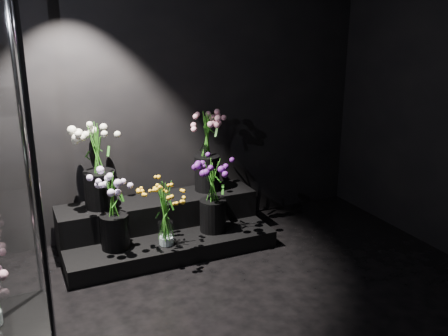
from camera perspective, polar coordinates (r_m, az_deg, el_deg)
floor at (r=3.52m, az=5.62°, el=-18.45°), size 4.00×4.00×0.00m
wall_back at (r=4.74m, az=-6.09°, el=9.27°), size 4.00×0.00×4.00m
display_riser at (r=4.67m, az=-7.01°, el=-6.65°), size 1.84×0.82×0.41m
bouquet_orange_bells at (r=4.24m, az=-6.71°, el=-5.13°), size 0.30×0.30×0.57m
bouquet_lilac at (r=4.22m, az=-12.54°, el=-4.29°), size 0.41×0.41×0.66m
bouquet_purple at (r=4.46m, az=-1.29°, el=-2.73°), size 0.37×0.37×0.67m
bouquet_cream_roses at (r=4.44m, az=-14.20°, el=0.69°), size 0.49×0.49×0.75m
bouquet_pink_roses at (r=4.74m, az=-1.98°, el=2.42°), size 0.43×0.43×0.75m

